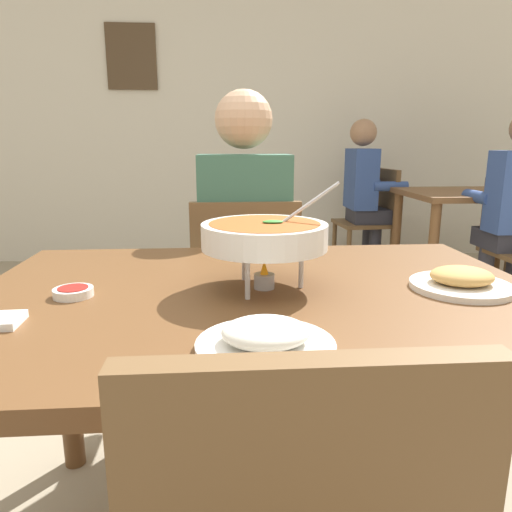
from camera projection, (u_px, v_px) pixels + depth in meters
cafe_rear_partition at (229, 101)px, 4.41m from camera, size 10.00×0.10×3.00m
picture_frame_hung at (131, 57)px, 4.21m from camera, size 0.44×0.03×0.56m
dining_table_main at (261, 330)px, 1.15m from camera, size 1.37×0.99×0.77m
chair_diner_main at (245, 293)px, 1.94m from camera, size 0.44×0.44×0.90m
diner_main at (244, 235)px, 1.92m from camera, size 0.40×0.45×1.31m
curry_bowl at (264, 236)px, 1.12m from camera, size 0.33×0.30×0.26m
rice_plate at (265, 339)px, 0.80m from camera, size 0.24×0.24×0.06m
appetizer_plate at (461, 281)px, 1.14m from camera, size 0.24×0.24×0.06m
sauce_dish at (73, 292)px, 1.08m from camera, size 0.09×0.09×0.02m
dining_table_far at (473, 210)px, 3.51m from camera, size 1.00×0.80×0.77m
chair_bg_right at (374, 215)px, 4.09m from camera, size 0.47×0.47×0.90m
patron_bg_right at (365, 188)px, 4.01m from camera, size 0.45×0.40×1.31m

